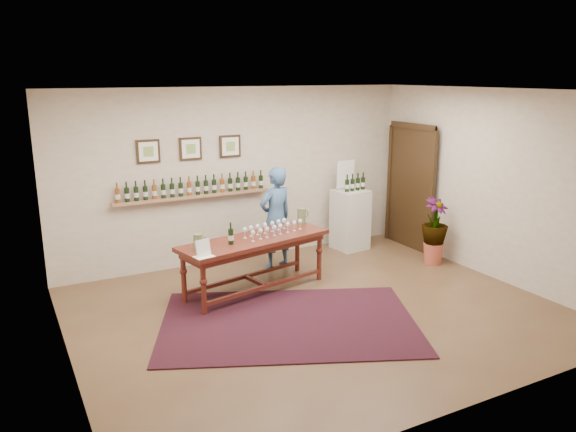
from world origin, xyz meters
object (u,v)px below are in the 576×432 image
potted_plant (434,231)px  person (276,218)px  display_pedestal (350,220)px  tasting_table (255,246)px

potted_plant → person: (-2.33, 1.04, 0.26)m
potted_plant → person: person is taller
potted_plant → person: 2.56m
display_pedestal → tasting_table: bearing=-155.6°
tasting_table → potted_plant: (3.03, -0.28, -0.11)m
person → display_pedestal: bearing=178.7°
tasting_table → display_pedestal: 2.53m
person → potted_plant: bearing=144.5°
tasting_table → person: size_ratio=1.42×
display_pedestal → potted_plant: 1.51m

